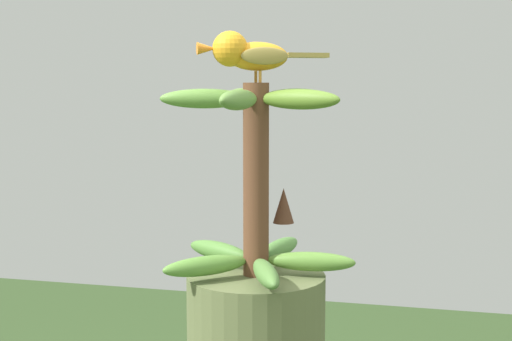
{
  "coord_description": "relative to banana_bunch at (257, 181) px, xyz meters",
  "views": [
    {
      "loc": [
        -1.2,
        -0.3,
        1.57
      ],
      "look_at": [
        0.0,
        0.0,
        1.43
      ],
      "focal_mm": 52.27,
      "sensor_mm": 36.0,
      "label": 1
    }
  ],
  "objects": [
    {
      "name": "banana_bunch",
      "position": [
        0.0,
        0.0,
        0.0
      ],
      "size": [
        0.33,
        0.33,
        0.32
      ],
      "color": "brown",
      "rests_on": "banana_tree"
    },
    {
      "name": "perched_bird",
      "position": [
        -0.0,
        0.02,
        0.21
      ],
      "size": [
        0.12,
        0.21,
        0.08
      ],
      "color": "#C68933",
      "rests_on": "banana_bunch"
    }
  ]
}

